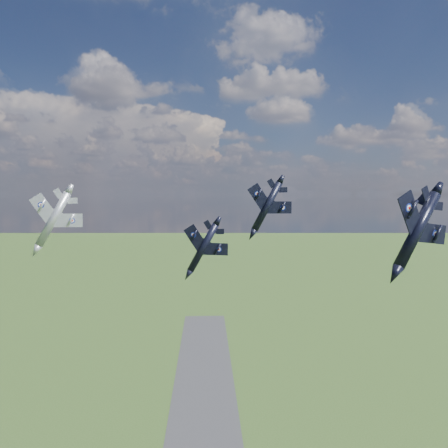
{
  "coord_description": "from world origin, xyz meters",
  "views": [
    {
      "loc": [
        1.03,
        -60.59,
        87.75
      ],
      "look_at": [
        4.24,
        16.34,
        82.57
      ],
      "focal_mm": 35.0,
      "sensor_mm": 36.0,
      "label": 1
    }
  ],
  "objects_px": {
    "jet_high_navy": "(267,206)",
    "jet_left_silver": "(53,219)",
    "jet_right_navy": "(417,230)",
    "jet_lead_navy": "(203,247)"
  },
  "relations": [
    {
      "from": "jet_high_navy",
      "to": "jet_left_silver",
      "type": "distance_m",
      "value": 44.37
    },
    {
      "from": "jet_high_navy",
      "to": "jet_left_silver",
      "type": "bearing_deg",
      "value": -162.56
    },
    {
      "from": "jet_right_navy",
      "to": "jet_high_navy",
      "type": "distance_m",
      "value": 43.21
    },
    {
      "from": "jet_right_navy",
      "to": "jet_left_silver",
      "type": "xyz_separation_m",
      "value": [
        -55.45,
        25.06,
        0.16
      ]
    },
    {
      "from": "jet_lead_navy",
      "to": "jet_right_navy",
      "type": "xyz_separation_m",
      "value": [
        28.08,
        -19.26,
        4.5
      ]
    },
    {
      "from": "jet_high_navy",
      "to": "jet_left_silver",
      "type": "xyz_separation_m",
      "value": [
        -41.44,
        -15.76,
        -1.85
      ]
    },
    {
      "from": "jet_lead_navy",
      "to": "jet_right_navy",
      "type": "height_order",
      "value": "jet_right_navy"
    },
    {
      "from": "jet_right_navy",
      "to": "jet_high_navy",
      "type": "height_order",
      "value": "jet_high_navy"
    },
    {
      "from": "jet_high_navy",
      "to": "jet_right_navy",
      "type": "bearing_deg",
      "value": -74.44
    },
    {
      "from": "jet_right_navy",
      "to": "jet_left_silver",
      "type": "bearing_deg",
      "value": 131.72
    }
  ]
}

